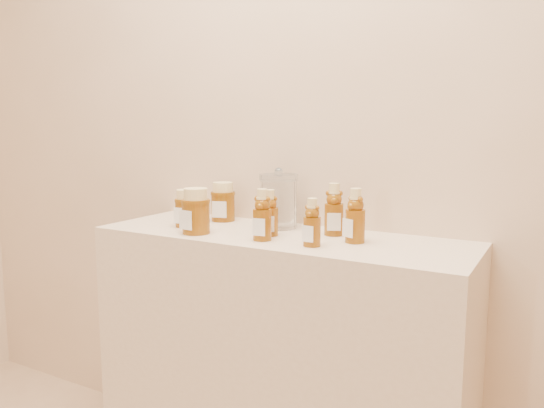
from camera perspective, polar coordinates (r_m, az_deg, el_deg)
The scene contains 11 objects.
wall_back at distance 1.81m, azimuth 3.90°, elevation 11.93°, with size 3.50×0.02×2.70m, color tan.
display_table at distance 1.81m, azimuth 0.73°, elevation -17.37°, with size 1.20×0.40×0.90m, color #CCB395.
bear_bottle_back_left at distance 1.64m, azimuth -0.24°, elevation -0.62°, with size 0.06×0.06×0.16m, color #663508, non-canonical shape.
bear_bottle_back_mid at distance 1.65m, azimuth 6.69°, elevation -0.20°, with size 0.06×0.06×0.18m, color #663508, non-canonical shape.
bear_bottle_back_right at distance 1.56m, azimuth 8.96°, elevation -0.86°, with size 0.06×0.06×0.18m, color #663508, non-canonical shape.
bear_bottle_front_left at distance 1.57m, azimuth -1.06°, elevation -0.80°, with size 0.06×0.06×0.17m, color #663508, non-canonical shape.
bear_bottle_front_right at distance 1.50m, azimuth 4.34°, elevation -1.64°, with size 0.05×0.05×0.15m, color #663508, non-canonical shape.
honey_jar_left at distance 1.81m, azimuth -9.17°, elevation -0.44°, with size 0.08×0.08×0.13m, color #663508, non-canonical shape.
honey_jar_back at distance 1.90m, azimuth -5.29°, elevation 0.26°, with size 0.09×0.09×0.14m, color #663508, non-canonical shape.
honey_jar_front at distance 1.69m, azimuth -8.19°, elevation -0.75°, with size 0.09×0.09×0.14m, color #663508, non-canonical shape.
glass_canister at distance 1.76m, azimuth 0.72°, elevation 0.56°, with size 0.13×0.13×0.20m, color white, non-canonical shape.
Camera 1 is at (0.79, 0.12, 1.24)m, focal length 35.00 mm.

